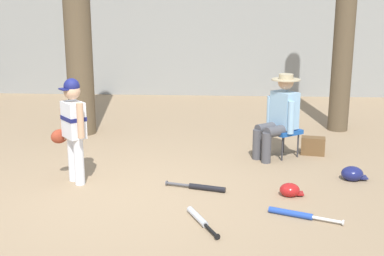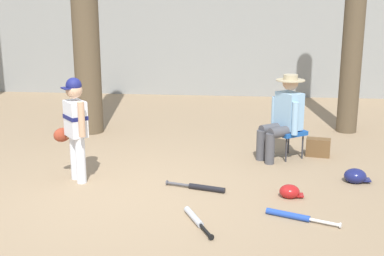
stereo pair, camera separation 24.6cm
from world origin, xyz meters
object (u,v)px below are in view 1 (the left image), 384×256
(bat_blue_youth, at_px, (296,214))
(batting_helmet_navy, at_px, (352,174))
(folding_stool, at_px, (284,132))
(batting_helmet_red, at_px, (290,190))
(seated_spectator, at_px, (279,114))
(bat_aluminum_silver, at_px, (199,219))
(bat_black_composite, at_px, (202,187))
(young_ballplayer, at_px, (73,124))
(handbag_beside_stool, at_px, (313,146))
(tree_near_player, at_px, (77,13))

(bat_blue_youth, relative_size, batting_helmet_navy, 2.31)
(folding_stool, bearing_deg, batting_helmet_red, -93.36)
(seated_spectator, distance_m, bat_aluminum_silver, 2.55)
(folding_stool, xyz_separation_m, bat_black_composite, (-1.11, -1.42, -0.33))
(young_ballplayer, xyz_separation_m, handbag_beside_stool, (3.14, 1.35, -0.61))
(bat_black_composite, distance_m, bat_blue_youth, 1.24)
(tree_near_player, height_order, bat_blue_youth, tree_near_player)
(seated_spectator, bearing_deg, young_ballplayer, -155.69)
(bat_blue_youth, bearing_deg, batting_helmet_red, 89.18)
(handbag_beside_stool, bearing_deg, folding_stool, -165.96)
(folding_stool, relative_size, handbag_beside_stool, 1.64)
(young_ballplayer, distance_m, folding_stool, 2.99)
(tree_near_player, xyz_separation_m, young_ballplayer, (0.55, -2.37, -1.25))
(young_ballplayer, distance_m, bat_aluminum_silver, 2.05)
(bat_blue_youth, distance_m, bat_aluminum_silver, 1.02)
(seated_spectator, xyz_separation_m, batting_helmet_navy, (0.84, -0.89, -0.56))
(bat_black_composite, distance_m, batting_helmet_navy, 1.93)
(folding_stool, xyz_separation_m, batting_helmet_red, (-0.09, -1.53, -0.30))
(handbag_beside_stool, distance_m, batting_helmet_red, 1.73)
(bat_aluminum_silver, height_order, batting_helmet_red, batting_helmet_red)
(young_ballplayer, bearing_deg, bat_black_composite, -6.35)
(bat_blue_youth, xyz_separation_m, batting_helmet_red, (0.01, 0.60, 0.04))
(tree_near_player, distance_m, bat_black_composite, 3.86)
(tree_near_player, bearing_deg, young_ballplayer, -76.95)
(tree_near_player, distance_m, batting_helmet_red, 4.56)
(seated_spectator, bearing_deg, bat_aluminum_silver, -114.42)
(folding_stool, relative_size, batting_helmet_red, 2.03)
(tree_near_player, distance_m, batting_helmet_navy, 4.91)
(tree_near_player, xyz_separation_m, folding_stool, (3.24, -1.13, -1.63))
(folding_stool, xyz_separation_m, bat_blue_youth, (-0.10, -2.14, -0.33))
(batting_helmet_red, bearing_deg, young_ballplayer, 173.52)
(folding_stool, distance_m, batting_helmet_navy, 1.25)
(folding_stool, xyz_separation_m, handbag_beside_stool, (0.45, 0.11, -0.23))
(young_ballplayer, relative_size, bat_black_composite, 1.77)
(young_ballplayer, bearing_deg, folding_stool, 24.69)
(folding_stool, bearing_deg, bat_aluminum_silver, -115.51)
(bat_black_composite, relative_size, batting_helmet_red, 2.68)
(batting_helmet_navy, distance_m, batting_helmet_red, 1.03)
(batting_helmet_navy, relative_size, batting_helmet_red, 1.17)
(young_ballplayer, xyz_separation_m, batting_helmet_navy, (3.46, 0.29, -0.66))
(seated_spectator, height_order, bat_blue_youth, seated_spectator)
(young_ballplayer, bearing_deg, tree_near_player, 103.05)
(folding_stool, height_order, seated_spectator, seated_spectator)
(tree_near_player, xyz_separation_m, bat_black_composite, (2.13, -2.55, -1.97))
(handbag_beside_stool, xyz_separation_m, bat_blue_youth, (-0.55, -2.25, -0.10))
(bat_blue_youth, xyz_separation_m, bat_aluminum_silver, (-1.01, -0.18, -0.00))
(handbag_beside_stool, distance_m, bat_blue_youth, 2.32)
(bat_aluminum_silver, relative_size, batting_helmet_red, 2.42)
(tree_near_player, xyz_separation_m, bat_blue_youth, (3.14, -3.27, -1.97))
(folding_stool, bearing_deg, handbag_beside_stool, 14.04)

